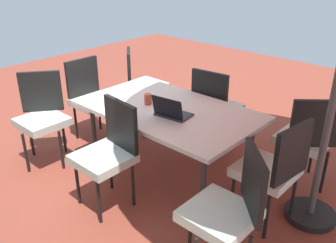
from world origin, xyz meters
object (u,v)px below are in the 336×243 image
chair_southeast (141,82)px  chair_northeast (42,114)px  chair_west (273,167)px  chair_northwest (229,207)px  laptop (172,112)px  cup (148,99)px  chair_east (91,96)px  chair_southwest (307,136)px  dining_table (168,113)px  chair_north (108,150)px  chair_south (215,105)px

chair_southeast → chair_northeast: (0.02, 1.45, 0.00)m
chair_southeast → chair_west: same height
chair_northwest → chair_northeast: (2.37, 0.03, 0.00)m
laptop → cup: laptop is taller
chair_east → chair_northwest: (-2.42, 0.65, 0.00)m
chair_southeast → chair_northeast: bearing=131.3°
chair_southwest → chair_southeast: 2.30m
laptop → dining_table: bearing=-46.3°
chair_west → laptop: bearing=-76.0°
chair_north → chair_southwest: (-1.18, -1.43, 0.00)m
chair_northwest → laptop: chair_northwest is taller
chair_northwest → laptop: (1.03, -0.56, 0.23)m
chair_northeast → cup: chair_northeast is taller
dining_table → chair_south: chair_south is taller
dining_table → chair_northwest: size_ratio=1.82×
chair_northwest → chair_southeast: bearing=-165.8°
chair_east → dining_table: bearing=-87.4°
chair_northwest → chair_northeast: bearing=-133.9°
chair_east → laptop: 1.41m
chair_southeast → chair_north: bearing=169.4°
chair_southwest → chair_northeast: same height
chair_north → chair_southeast: bearing=132.9°
chair_east → chair_north: 1.38m
dining_table → chair_southeast: bearing=-32.2°
chair_northeast → chair_north: bearing=-53.7°
chair_north → chair_southeast: size_ratio=1.00×
dining_table → cup: 0.25m
chair_southwest → chair_east: bearing=-23.4°
chair_northwest → chair_south: bearing=174.0°
chair_west → chair_southwest: bearing=-169.8°
chair_northwest → chair_southeast: size_ratio=1.00×
chair_west → chair_northeast: 2.45m
chair_east → chair_southwest: bearing=-72.0°
chair_west → chair_southeast: bearing=-99.9°
dining_table → chair_northeast: 1.38m
chair_northwest → cup: (1.42, -0.63, 0.23)m
chair_east → chair_west: size_ratio=1.00×
chair_south → chair_west: bearing=139.7°
chair_northwest → chair_north: size_ratio=1.00×
chair_east → chair_southwest: (-2.37, -0.73, 0.00)m
chair_east → chair_southeast: size_ratio=1.00×
chair_south → cup: bearing=64.9°
chair_northeast → cup: size_ratio=9.17×
dining_table → chair_southwest: size_ratio=1.82×
chair_northeast → chair_southwest: bearing=-21.5°
dining_table → chair_west: chair_west is taller
chair_southwest → laptop: size_ratio=2.80×
chair_south → cup: 0.87m
chair_south → cup: chair_south is taller
chair_northwest → chair_southwest: size_ratio=1.00×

